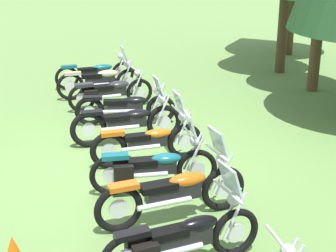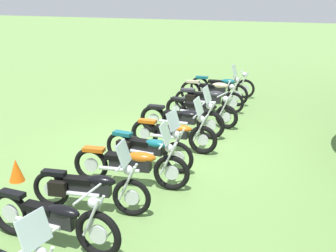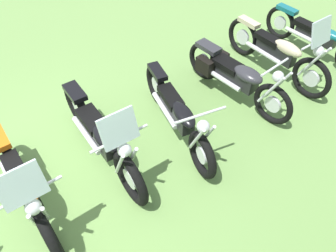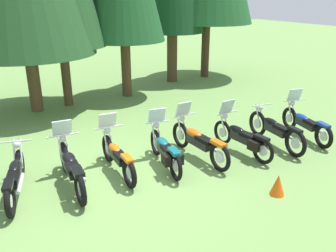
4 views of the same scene
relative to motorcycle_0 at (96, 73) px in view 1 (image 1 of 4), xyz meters
name	(u,v)px [view 1 (image 1 of 4)]	position (x,y,z in m)	size (l,w,h in m)	color
ground_plane	(139,163)	(5.72, -0.25, -0.44)	(80.00, 80.00, 0.00)	#6B934C
motorcycle_0	(96,73)	(0.00, 0.00, 0.00)	(0.69, 2.34, 1.00)	black
motorcycle_1	(101,80)	(1.10, -0.05, 0.05)	(0.72, 2.35, 1.38)	black
motorcycle_2	(109,91)	(2.17, -0.06, 0.02)	(0.67, 2.22, 1.00)	black
motorcycle_3	(126,107)	(3.47, 0.05, -0.01)	(0.83, 2.29, 1.00)	black
motorcycle_4	(128,121)	(4.61, -0.18, 0.05)	(0.74, 2.37, 1.39)	black
motorcycle_5	(149,141)	(5.75, -0.06, 0.02)	(0.75, 2.20, 1.37)	black
motorcycle_6	(153,166)	(6.91, -0.34, 0.03)	(0.73, 2.16, 1.37)	black
motorcycle_7	(175,191)	(7.92, -0.28, 0.05)	(0.78, 2.43, 1.38)	black
motorcycle_8	(182,238)	(9.12, -0.61, 0.03)	(0.74, 2.22, 1.36)	black
traffic_cone	(14,252)	(8.43, -2.65, -0.20)	(0.32, 0.32, 0.48)	#EA590F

